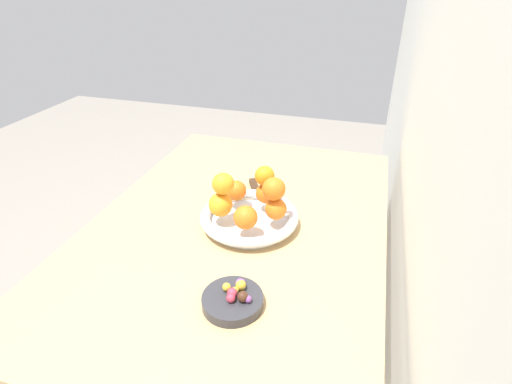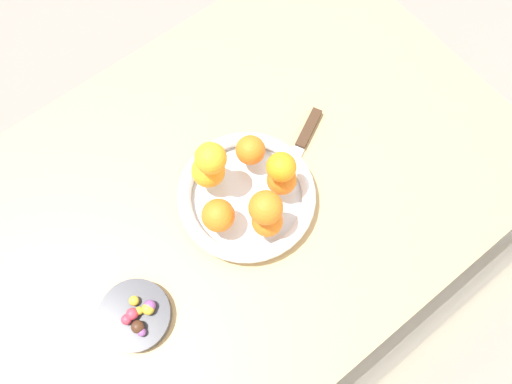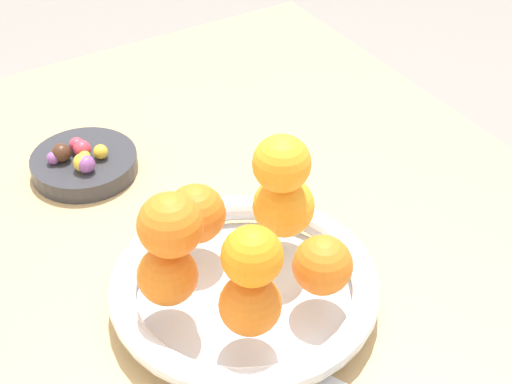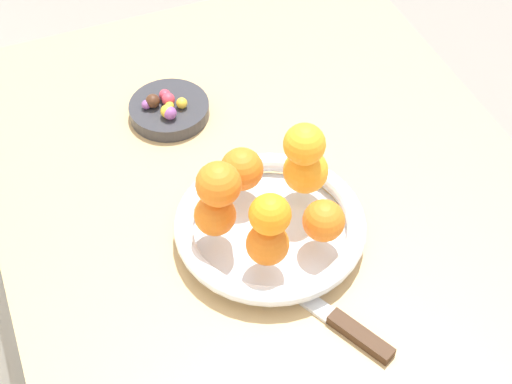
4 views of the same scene
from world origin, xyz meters
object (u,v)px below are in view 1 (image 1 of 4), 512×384
candy_dish (233,301)px  candy_ball_4 (240,283)px  orange_1 (266,193)px  orange_7 (223,184)px  candy_ball_3 (235,290)px  orange_5 (265,176)px  candy_ball_6 (241,285)px  fruit_bowl (249,218)px  orange_3 (221,205)px  orange_4 (246,217)px  orange_2 (236,191)px  knife (258,198)px  orange_0 (276,209)px  dining_table (239,249)px  candy_ball_1 (227,287)px  candy_ball_5 (231,298)px  orange_6 (274,189)px  candy_ball_0 (232,293)px  candy_ball_2 (243,297)px

candy_dish → candy_ball_4: bearing=167.4°
orange_1 → orange_7: orange_7 is taller
orange_7 → candy_ball_3: orange_7 is taller
orange_5 → candy_ball_6: orange_5 is taller
orange_7 → fruit_bowl: bearing=116.6°
orange_3 → orange_4: bearing=65.3°
orange_1 → orange_5: orange_5 is taller
orange_2 → orange_7: (0.08, -0.01, 0.06)m
orange_2 → orange_5: size_ratio=1.06×
fruit_bowl → knife: (-0.13, -0.01, -0.02)m
orange_0 → orange_1: size_ratio=1.00×
dining_table → candy_ball_1: bearing=14.0°
orange_3 → candy_ball_5: bearing=24.5°
candy_dish → orange_7: bearing=-156.5°
orange_4 → candy_ball_6: 0.20m
fruit_bowl → candy_ball_6: 0.26m
orange_6 → candy_ball_6: (0.25, -0.00, -0.09)m
orange_1 → orange_7: (0.09, -0.09, 0.06)m
candy_dish → candy_ball_4: 0.04m
orange_3 → candy_ball_6: 0.26m
candy_ball_3 → candy_ball_5: size_ratio=0.78×
candy_ball_5 → candy_ball_6: 0.04m
candy_ball_1 → orange_1: bearing=-178.8°
dining_table → candy_ball_1: candy_ball_1 is taller
orange_4 → orange_5: (-0.13, 0.01, 0.05)m
candy_ball_0 → knife: (-0.41, -0.07, -0.03)m
orange_7 → knife: 0.21m
dining_table → orange_4: bearing=32.4°
orange_0 → orange_7: bearing=-81.7°
fruit_bowl → candy_ball_1: same height
candy_ball_5 → orange_7: bearing=-157.3°
orange_4 → candy_ball_1: (0.20, 0.02, -0.04)m
candy_ball_1 → candy_ball_0: bearing=50.6°
fruit_bowl → orange_4: (0.07, 0.01, 0.05)m
orange_7 → knife: orange_7 is taller
orange_4 → candy_ball_0: bearing=10.5°
orange_5 → orange_6: (0.07, 0.04, 0.00)m
orange_2 → knife: (-0.08, 0.04, -0.06)m
candy_dish → knife: candy_dish is taller
dining_table → fruit_bowl: (-0.00, 0.03, 0.11)m
orange_1 → candy_ball_2: (0.34, 0.05, -0.03)m
dining_table → orange_4: (0.07, 0.04, 0.16)m
dining_table → candy_dish: candy_dish is taller
candy_ball_2 → orange_4: bearing=-163.8°
orange_3 → orange_7: size_ratio=1.10×
orange_7 → candy_ball_2: bearing=27.3°
fruit_bowl → candy_dish: 0.29m
candy_ball_6 → candy_ball_3: bearing=-28.1°
orange_1 → orange_5: bearing=-63.5°
orange_5 → orange_7: (0.09, -0.08, 0.01)m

